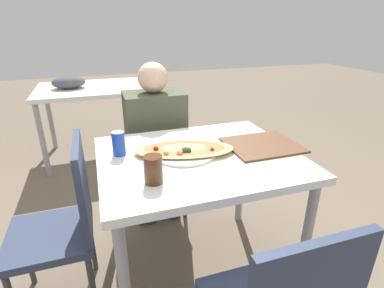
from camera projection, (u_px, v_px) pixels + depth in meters
ground_plane at (198, 266)px, 1.84m from camera, size 14.00×14.00×0.00m
dining_table at (199, 170)px, 1.58m from camera, size 1.01×0.83×0.76m
chair_far_seated at (154, 148)px, 2.27m from camera, size 0.40×0.40×0.90m
chair_side_left at (64, 221)px, 1.46m from camera, size 0.40×0.40×0.90m
person_seated at (156, 131)px, 2.10m from camera, size 0.40×0.29×1.15m
pizza_main at (184, 150)px, 1.55m from camera, size 0.56×0.36×0.06m
soda_can at (119, 143)px, 1.52m from camera, size 0.07×0.07×0.12m
drink_glass at (153, 169)px, 1.26m from camera, size 0.08×0.08×0.12m
serving_tray at (262, 145)px, 1.65m from camera, size 0.38×0.33×0.01m
background_table at (89, 93)px, 3.07m from camera, size 1.10×0.80×0.88m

